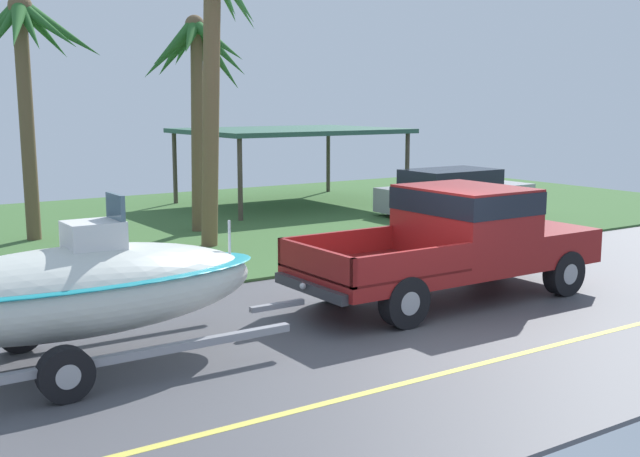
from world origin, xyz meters
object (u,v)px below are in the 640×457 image
(pickup_truck_towing, at_px, (463,236))
(palm_tree_far_left, at_px, (196,62))
(carport_awning, at_px, (290,132))
(palm_tree_mid, at_px, (209,21))
(palm_tree_near_right, at_px, (27,51))
(parked_sedan_near, at_px, (455,193))
(boat_on_trailer, at_px, (76,290))

(pickup_truck_towing, relative_size, palm_tree_far_left, 1.05)
(carport_awning, bearing_deg, pickup_truck_towing, -107.78)
(pickup_truck_towing, distance_m, palm_tree_mid, 7.75)
(palm_tree_near_right, bearing_deg, palm_tree_mid, -47.90)
(palm_tree_far_left, bearing_deg, parked_sedan_near, -9.16)
(palm_tree_near_right, xyz_separation_m, palm_tree_mid, (3.08, -3.41, 0.56))
(parked_sedan_near, distance_m, carport_awning, 5.67)
(pickup_truck_towing, height_order, palm_tree_far_left, palm_tree_far_left)
(boat_on_trailer, bearing_deg, parked_sedan_near, 28.75)
(pickup_truck_towing, distance_m, parked_sedan_near, 10.00)
(pickup_truck_towing, xyz_separation_m, parked_sedan_near, (6.74, 7.37, -0.39))
(boat_on_trailer, height_order, parked_sedan_near, boat_on_trailer)
(carport_awning, distance_m, palm_tree_mid, 8.22)
(parked_sedan_near, height_order, carport_awning, carport_awning)
(palm_tree_near_right, bearing_deg, palm_tree_far_left, -17.87)
(palm_tree_mid, bearing_deg, parked_sedan_near, 6.55)
(parked_sedan_near, xyz_separation_m, palm_tree_mid, (-8.37, -0.96, 4.42))
(parked_sedan_near, xyz_separation_m, carport_awning, (-2.92, 4.56, 1.70))
(palm_tree_far_left, bearing_deg, palm_tree_near_right, 162.13)
(pickup_truck_towing, bearing_deg, palm_tree_far_left, 96.31)
(boat_on_trailer, height_order, palm_tree_near_right, palm_tree_near_right)
(palm_tree_far_left, bearing_deg, carport_awning, 34.75)
(parked_sedan_near, bearing_deg, palm_tree_mid, -173.45)
(pickup_truck_towing, relative_size, parked_sedan_near, 1.21)
(pickup_truck_towing, height_order, palm_tree_near_right, palm_tree_near_right)
(pickup_truck_towing, bearing_deg, carport_awning, 72.22)
(parked_sedan_near, distance_m, palm_tree_far_left, 8.60)
(palm_tree_near_right, relative_size, palm_tree_far_left, 1.07)
(boat_on_trailer, bearing_deg, palm_tree_mid, 51.66)
(pickup_truck_towing, distance_m, palm_tree_far_left, 9.26)
(palm_tree_mid, bearing_deg, palm_tree_near_right, 132.10)
(parked_sedan_near, relative_size, carport_awning, 0.73)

